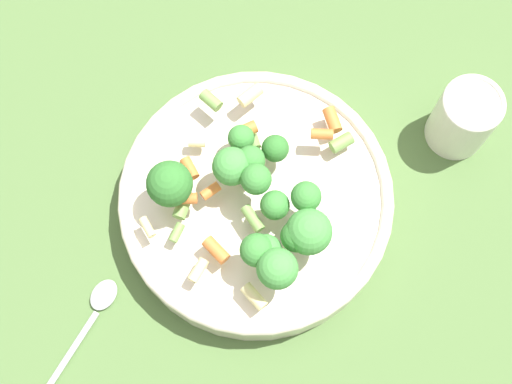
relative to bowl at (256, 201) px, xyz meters
The scene contains 5 objects.
ground_plane 0.03m from the bowl, ahead, with size 3.00×3.00×0.00m, color #4C6B38.
bowl is the anchor object (origin of this frame).
pasta_salad 0.07m from the bowl, 44.46° to the left, with size 0.24×0.22×0.07m.
cup 0.25m from the bowl, 161.60° to the left, with size 0.07×0.07×0.09m.
spoon 0.22m from the bowl, ahead, with size 0.15×0.07×0.01m.
Camera 1 is at (0.15, 0.18, 0.78)m, focal length 50.00 mm.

